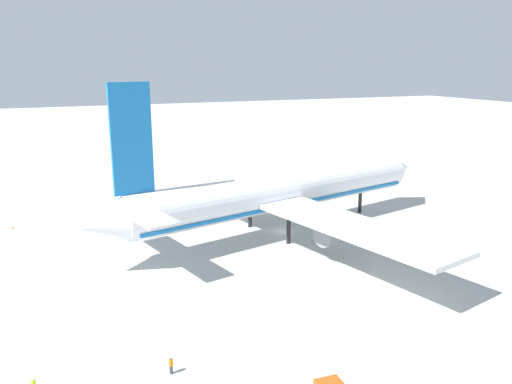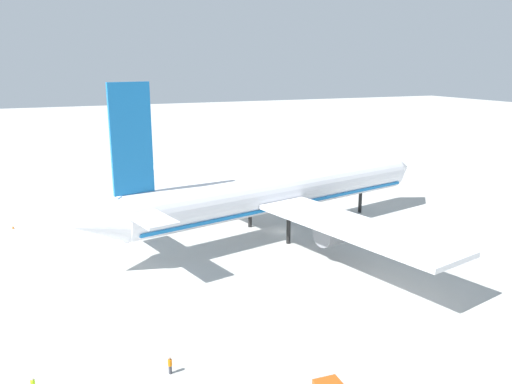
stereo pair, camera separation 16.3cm
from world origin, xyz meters
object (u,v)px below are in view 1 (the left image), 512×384
(ground_worker_0, at_px, (171,365))
(traffic_cone_0, at_px, (309,177))
(baggage_cart_0, at_px, (366,159))
(airliner, at_px, (276,192))
(traffic_cone_3, at_px, (142,191))
(traffic_cone_2, at_px, (13,227))

(ground_worker_0, bearing_deg, traffic_cone_0, 52.54)
(baggage_cart_0, height_order, traffic_cone_0, baggage_cart_0)
(airliner, height_order, traffic_cone_3, airliner)
(baggage_cart_0, relative_size, traffic_cone_3, 5.51)
(baggage_cart_0, bearing_deg, ground_worker_0, -134.04)
(traffic_cone_0, bearing_deg, ground_worker_0, -127.46)
(traffic_cone_0, bearing_deg, traffic_cone_3, 177.51)
(airliner, distance_m, traffic_cone_2, 48.17)
(airliner, distance_m, ground_worker_0, 44.05)
(traffic_cone_0, bearing_deg, baggage_cart_0, 25.64)
(traffic_cone_2, distance_m, traffic_cone_3, 32.21)
(airliner, height_order, traffic_cone_2, airliner)
(airliner, relative_size, traffic_cone_0, 131.75)
(airliner, relative_size, traffic_cone_2, 131.75)
(baggage_cart_0, bearing_deg, traffic_cone_2, -163.30)
(traffic_cone_2, height_order, traffic_cone_3, same)
(baggage_cart_0, relative_size, ground_worker_0, 1.76)
(baggage_cart_0, height_order, traffic_cone_2, baggage_cart_0)
(airliner, distance_m, baggage_cart_0, 73.57)
(baggage_cart_0, xyz_separation_m, ground_worker_0, (-81.00, -83.77, 0.08))
(ground_worker_0, distance_m, traffic_cone_0, 89.44)
(baggage_cart_0, bearing_deg, traffic_cone_3, -171.15)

